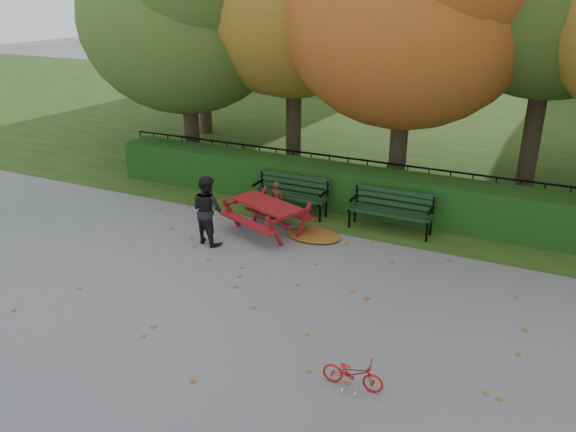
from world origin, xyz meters
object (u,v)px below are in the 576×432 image
at_px(bench_left, 291,191).
at_px(tree_a, 188,4).
at_px(adult, 207,210).
at_px(child, 277,200).
at_px(bench_right, 392,207).
at_px(picnic_table, 267,210).
at_px(bicycle, 353,373).

bearing_deg(bench_left, tree_a, 154.24).
relative_size(tree_a, adult, 5.19).
bearing_deg(child, bench_right, -167.67).
xyz_separation_m(picnic_table, bicycle, (3.37, -3.98, -0.32)).
relative_size(bench_right, adult, 1.25).
distance_m(bench_right, picnic_table, 2.69).
relative_size(child, bicycle, 1.08).
xyz_separation_m(bench_left, picnic_table, (0.06, -1.32, 0.02)).
bearing_deg(adult, bicycle, 159.09).
bearing_deg(picnic_table, bicycle, -28.75).
height_order(tree_a, bench_right, tree_a).
bearing_deg(adult, bench_left, -94.82).
bearing_deg(bicycle, tree_a, 42.09).
height_order(bench_left, bicycle, bench_left).
distance_m(tree_a, bicycle, 11.12).
bearing_deg(bench_left, adult, -109.46).
xyz_separation_m(child, bicycle, (3.54, -4.80, -0.23)).
xyz_separation_m(bench_right, adult, (-3.20, -2.28, 0.20)).
distance_m(bench_left, bench_right, 2.40).
bearing_deg(bicycle, picnic_table, 36.82).
height_order(bench_right, child, child).
bearing_deg(picnic_table, tree_a, 161.92).
bearing_deg(child, tree_a, -31.15).
distance_m(bench_left, adult, 2.42).
xyz_separation_m(bench_right, bicycle, (1.03, -5.30, -0.30)).
height_order(tree_a, picnic_table, tree_a).
relative_size(child, adult, 0.62).
height_order(tree_a, bench_left, tree_a).
relative_size(bench_right, picnic_table, 0.91).
distance_m(tree_a, child, 6.04).
xyz_separation_m(bench_left, child, (-0.12, -0.50, -0.07)).
xyz_separation_m(bench_left, bench_right, (2.40, 0.00, 0.00)).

